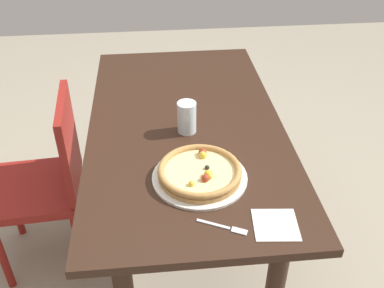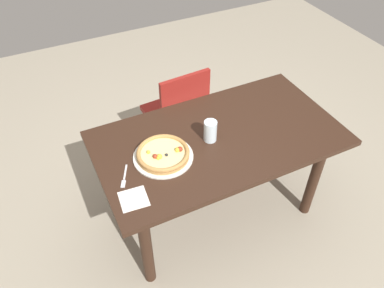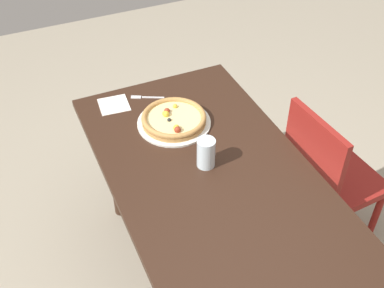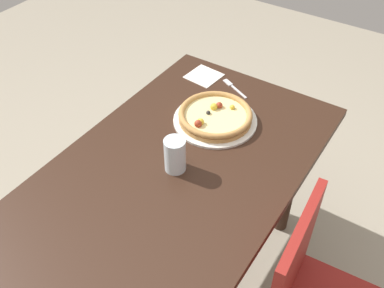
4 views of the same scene
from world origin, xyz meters
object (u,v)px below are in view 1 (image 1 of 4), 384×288
(pizza, at_px, (200,172))
(plate, at_px, (200,177))
(drinking_glass, at_px, (187,117))
(chair_near, at_px, (49,179))
(dining_table, at_px, (186,144))
(napkin, at_px, (276,225))
(fork, at_px, (226,228))

(pizza, bearing_deg, plate, -52.34)
(pizza, xyz_separation_m, drinking_glass, (-0.31, -0.02, 0.04))
(chair_near, height_order, drinking_glass, drinking_glass)
(pizza, bearing_deg, dining_table, -177.17)
(chair_near, bearing_deg, pizza, -124.28)
(dining_table, distance_m, chair_near, 0.64)
(dining_table, xyz_separation_m, pizza, (0.37, 0.02, 0.14))
(chair_near, bearing_deg, napkin, -130.30)
(pizza, relative_size, fork, 1.92)
(dining_table, relative_size, chair_near, 1.70)
(dining_table, relative_size, plate, 4.35)
(dining_table, bearing_deg, drinking_glass, 2.11)
(fork, relative_size, napkin, 1.11)
(dining_table, height_order, plate, plate)
(fork, bearing_deg, drinking_glass, 123.06)
(drinking_glass, xyz_separation_m, napkin, (0.56, 0.23, -0.06))
(dining_table, xyz_separation_m, drinking_glass, (0.06, 0.00, 0.18))
(chair_near, distance_m, fork, 0.97)
(drinking_glass, bearing_deg, dining_table, -177.89)
(chair_near, xyz_separation_m, pizza, (0.37, 0.64, 0.30))
(napkin, bearing_deg, drinking_glass, -157.88)
(napkin, bearing_deg, pizza, -140.02)
(plate, xyz_separation_m, pizza, (-0.00, 0.00, 0.03))
(dining_table, distance_m, pizza, 0.40)
(napkin, bearing_deg, dining_table, -159.72)
(plate, height_order, pizza, pizza)
(dining_table, xyz_separation_m, fork, (0.62, 0.07, 0.11))
(dining_table, height_order, chair_near, chair_near)
(chair_near, bearing_deg, fork, -135.87)
(plate, distance_m, fork, 0.25)
(chair_near, xyz_separation_m, fork, (0.62, 0.69, 0.27))
(plate, relative_size, napkin, 2.43)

